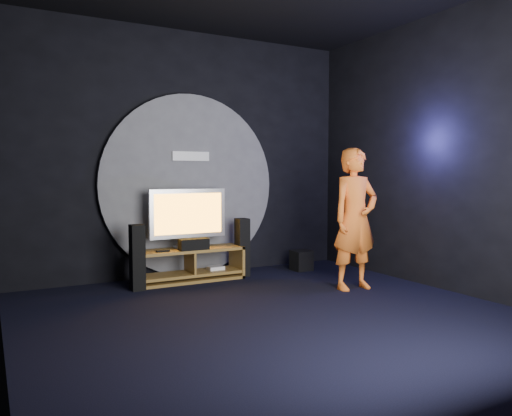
{
  "coord_description": "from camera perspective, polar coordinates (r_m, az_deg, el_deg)",
  "views": [
    {
      "loc": [
        -2.59,
        -4.33,
        1.48
      ],
      "look_at": [
        0.33,
        1.05,
        1.05
      ],
      "focal_mm": 35.0,
      "sensor_mm": 36.0,
      "label": 1
    }
  ],
  "objects": [
    {
      "name": "floor",
      "position": [
        5.25,
        2.34,
        -12.34
      ],
      "size": [
        5.0,
        5.0,
        0.0
      ],
      "primitive_type": "plane",
      "color": "black",
      "rests_on": "ground"
    },
    {
      "name": "back_wall",
      "position": [
        7.31,
        -7.77,
        6.1
      ],
      "size": [
        5.0,
        0.04,
        3.5
      ],
      "primitive_type": "cube",
      "color": "black",
      "rests_on": "ground"
    },
    {
      "name": "front_wall",
      "position": [
        3.18,
        26.49,
        8.5
      ],
      "size": [
        5.0,
        0.04,
        3.5
      ],
      "primitive_type": "cube",
      "color": "black",
      "rests_on": "ground"
    },
    {
      "name": "right_wall",
      "position": [
        6.68,
        21.24,
        6.06
      ],
      "size": [
        0.04,
        5.0,
        3.5
      ],
      "primitive_type": "cube",
      "color": "black",
      "rests_on": "ground"
    },
    {
      "name": "wall_disc_panel",
      "position": [
        7.25,
        -7.58,
        2.57
      ],
      "size": [
        2.6,
        0.11,
        2.6
      ],
      "color": "#515156",
      "rests_on": "ground"
    },
    {
      "name": "media_console",
      "position": [
        6.95,
        -7.48,
        -6.68
      ],
      "size": [
        1.47,
        0.45,
        0.45
      ],
      "color": "olive",
      "rests_on": "ground"
    },
    {
      "name": "tv",
      "position": [
        6.91,
        -7.79,
        -0.88
      ],
      "size": [
        1.09,
        0.22,
        0.81
      ],
      "color": "#B9BAC1",
      "rests_on": "media_console"
    },
    {
      "name": "center_speaker",
      "position": [
        6.76,
        -7.13,
        -4.14
      ],
      "size": [
        0.4,
        0.15,
        0.15
      ],
      "primitive_type": "cube",
      "color": "black",
      "rests_on": "media_console"
    },
    {
      "name": "remote",
      "position": [
        6.65,
        -10.58,
        -4.86
      ],
      "size": [
        0.18,
        0.05,
        0.02
      ],
      "primitive_type": "cube",
      "color": "black",
      "rests_on": "media_console"
    },
    {
      "name": "tower_speaker_left",
      "position": [
        6.49,
        -13.41,
        -5.53
      ],
      "size": [
        0.17,
        0.18,
        0.83
      ],
      "primitive_type": "cube",
      "color": "black",
      "rests_on": "ground"
    },
    {
      "name": "tower_speaker_right",
      "position": [
        7.18,
        -1.58,
        -4.51
      ],
      "size": [
        0.17,
        0.18,
        0.83
      ],
      "primitive_type": "cube",
      "color": "black",
      "rests_on": "ground"
    },
    {
      "name": "subwoofer",
      "position": [
        7.67,
        5.21,
        -5.99
      ],
      "size": [
        0.27,
        0.27,
        0.3
      ],
      "primitive_type": "cube",
      "color": "black",
      "rests_on": "ground"
    },
    {
      "name": "player",
      "position": [
        6.45,
        11.27,
        -1.23
      ],
      "size": [
        0.66,
        0.44,
        1.8
      ],
      "primitive_type": "imported",
      "rotation": [
        0.0,
        0.0,
        -0.02
      ],
      "color": "orange",
      "rests_on": "ground"
    }
  ]
}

